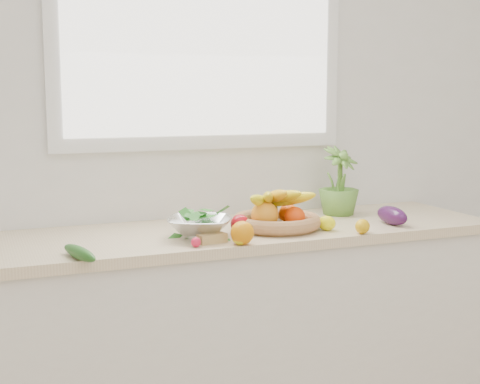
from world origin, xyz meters
name	(u,v)px	position (x,y,z in m)	size (l,w,h in m)	color
back_wall	(201,114)	(0.00, 2.25, 1.35)	(4.50, 0.02, 2.70)	white
counter_cabinet	(227,341)	(0.00, 1.95, 0.43)	(2.20, 0.58, 0.86)	silver
countertop	(227,234)	(0.00, 1.95, 0.88)	(2.24, 0.62, 0.04)	beige
window_frame	(202,19)	(0.00, 2.23, 1.75)	(1.30, 0.03, 1.10)	white
window_pane	(203,18)	(0.00, 2.21, 1.75)	(1.18, 0.01, 0.98)	white
orange_loose	(242,233)	(-0.05, 1.67, 0.94)	(0.09, 0.09, 0.09)	orange
lemon_a	(240,237)	(-0.06, 1.67, 0.93)	(0.06, 0.07, 0.06)	yellow
lemon_b	(362,226)	(0.46, 1.67, 0.93)	(0.06, 0.07, 0.06)	#DDA40C
lemon_c	(327,223)	(0.36, 1.78, 0.93)	(0.06, 0.07, 0.06)	#F4F10D
apple	(240,224)	(0.02, 1.85, 0.94)	(0.07, 0.07, 0.07)	#AE0D18
ginger	(212,238)	(-0.14, 1.73, 0.92)	(0.11, 0.04, 0.03)	tan
garlic_a	(277,223)	(0.20, 1.89, 0.92)	(0.05, 0.05, 0.04)	white
garlic_b	(264,224)	(0.14, 1.89, 0.92)	(0.05, 0.05, 0.04)	white
garlic_c	(399,215)	(0.76, 1.86, 0.92)	(0.05, 0.05, 0.04)	silver
eggplant	(392,215)	(0.67, 1.78, 0.94)	(0.07, 0.19, 0.08)	#37113E
cucumber	(79,253)	(-0.62, 1.67, 0.92)	(0.04, 0.23, 0.04)	#1A5017
radish	(196,242)	(-0.21, 1.69, 0.92)	(0.04, 0.04, 0.04)	red
potted_herb	(339,182)	(0.58, 2.07, 1.05)	(0.18, 0.18, 0.32)	#5B9134
fruit_basket	(276,216)	(0.18, 1.88, 0.95)	(0.38, 0.38, 0.19)	tan
colander_with_spinach	(200,221)	(-0.15, 1.83, 0.96)	(0.32, 0.32, 0.12)	white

